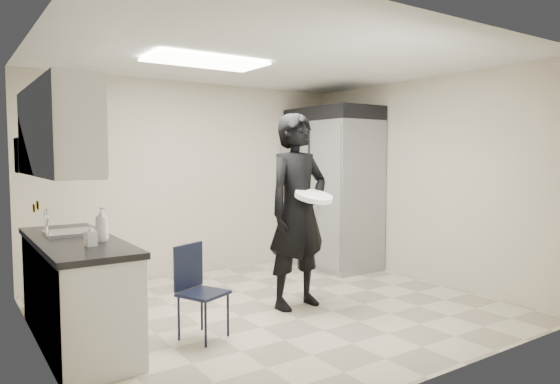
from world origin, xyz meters
TOP-DOWN VIEW (x-y plane):
  - floor at (0.00, 0.00)m, footprint 4.50×4.50m
  - ceiling at (0.00, 0.00)m, footprint 4.50×4.50m
  - back_wall at (0.00, 2.00)m, footprint 4.50×0.00m
  - left_wall at (-2.25, 0.00)m, footprint 0.00×4.00m
  - right_wall at (2.25, 0.00)m, footprint 0.00×4.00m
  - ceiling_panel at (-0.60, 0.40)m, footprint 1.20×0.60m
  - lower_counter at (-1.95, 0.20)m, footprint 0.60×1.90m
  - countertop at (-1.95, 0.20)m, footprint 0.64×1.95m
  - sink at (-1.93, 0.45)m, footprint 0.42×0.40m
  - faucet at (-2.13, 0.45)m, footprint 0.02×0.02m
  - upper_cabinets at (-2.08, 0.20)m, footprint 0.35×1.80m
  - towel_dispenser at (-2.14, 1.35)m, footprint 0.22×0.30m
  - notice_sticker_left at (-2.24, 0.10)m, footprint 0.00×0.12m
  - notice_sticker_right at (-2.24, 0.30)m, footprint 0.00×0.12m
  - commercial_fridge at (1.83, 1.27)m, footprint 0.80×1.35m
  - fridge_compressor at (1.83, 1.27)m, footprint 0.80×1.35m
  - folding_chair at (-1.01, -0.34)m, footprint 0.47×0.47m
  - man_tuxedo at (0.24, -0.04)m, footprint 0.79×0.56m
  - bucket_lid at (0.26, -0.29)m, footprint 0.42×0.42m
  - soap_bottle_a at (-1.79, -0.07)m, footprint 0.15×0.15m
  - soap_bottle_b at (-1.93, -0.26)m, footprint 0.09×0.09m

SIDE VIEW (x-z plane):
  - floor at x=0.00m, z-range 0.00..0.00m
  - folding_chair at x=-1.01m, z-range 0.00..0.81m
  - lower_counter at x=-1.95m, z-range 0.00..0.86m
  - sink at x=-1.93m, z-range 0.80..0.94m
  - countertop at x=-1.95m, z-range 0.86..0.91m
  - soap_bottle_b at x=-1.93m, z-range 0.91..1.09m
  - faucet at x=-2.13m, z-range 0.90..1.14m
  - man_tuxedo at x=0.24m, z-range 0.00..2.06m
  - commercial_fridge at x=1.83m, z-range 0.00..2.10m
  - soap_bottle_a at x=-1.79m, z-range 0.91..1.20m
  - notice_sticker_right at x=-2.24m, z-range 1.15..1.21m
  - bucket_lid at x=0.26m, z-range 1.18..1.23m
  - notice_sticker_left at x=-2.24m, z-range 1.19..1.25m
  - back_wall at x=0.00m, z-range -0.95..3.55m
  - left_wall at x=-2.25m, z-range -0.70..3.30m
  - right_wall at x=2.25m, z-range -0.70..3.30m
  - towel_dispenser at x=-2.14m, z-range 1.45..1.80m
  - upper_cabinets at x=-2.08m, z-range 1.45..2.20m
  - fridge_compressor at x=1.83m, z-range 2.10..2.30m
  - ceiling_panel at x=-0.60m, z-range 2.56..2.58m
  - ceiling at x=0.00m, z-range 2.60..2.60m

